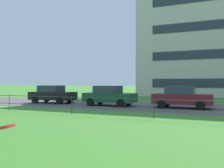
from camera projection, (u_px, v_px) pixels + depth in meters
street_strip at (173, 107)px, 17.22m from camera, size 80.00×7.75×0.01m
park_fence at (154, 105)px, 11.55m from camera, size 28.16×0.04×1.00m
car_black_right at (52, 94)px, 20.77m from camera, size 4.05×1.91×1.54m
car_dark_green_center at (109, 96)px, 18.40m from camera, size 4.03×1.88×1.54m
car_maroon_far_left at (182, 97)px, 16.57m from camera, size 4.05×1.91×1.54m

